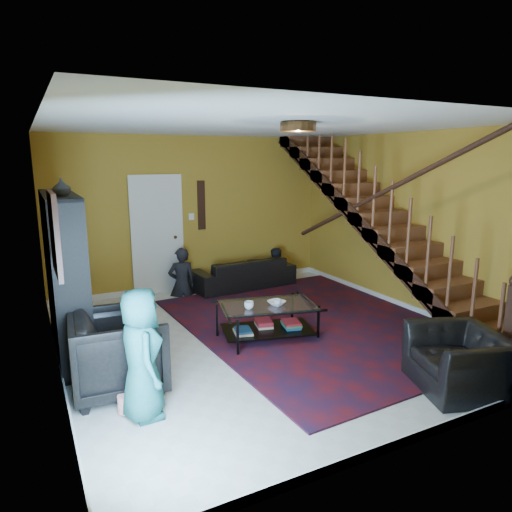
{
  "coord_description": "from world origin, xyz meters",
  "views": [
    {
      "loc": [
        -2.8,
        -5.23,
        2.4
      ],
      "look_at": [
        0.09,
        0.4,
        1.04
      ],
      "focal_mm": 32.0,
      "sensor_mm": 36.0,
      "label": 1
    }
  ],
  "objects_px": {
    "bookshelf": "(66,279)",
    "sofa": "(243,273)",
    "coffee_table": "(267,319)",
    "armchair_right": "(460,361)",
    "armchair_left": "(119,352)"
  },
  "relations": [
    {
      "from": "bookshelf",
      "to": "sofa",
      "type": "height_order",
      "value": "bookshelf"
    },
    {
      "from": "bookshelf",
      "to": "sofa",
      "type": "bearing_deg",
      "value": 27.98
    },
    {
      "from": "sofa",
      "to": "coffee_table",
      "type": "xyz_separation_m",
      "value": [
        -0.79,
        -2.41,
        -0.0
      ]
    },
    {
      "from": "sofa",
      "to": "armchair_right",
      "type": "height_order",
      "value": "armchair_right"
    },
    {
      "from": "coffee_table",
      "to": "armchair_left",
      "type": "bearing_deg",
      "value": -165.39
    },
    {
      "from": "bookshelf",
      "to": "coffee_table",
      "type": "height_order",
      "value": "bookshelf"
    },
    {
      "from": "armchair_right",
      "to": "armchair_left",
      "type": "bearing_deg",
      "value": -97.63
    },
    {
      "from": "bookshelf",
      "to": "armchair_left",
      "type": "height_order",
      "value": "bookshelf"
    },
    {
      "from": "armchair_right",
      "to": "coffee_table",
      "type": "height_order",
      "value": "armchair_right"
    },
    {
      "from": "armchair_left",
      "to": "armchair_right",
      "type": "relative_size",
      "value": 0.96
    },
    {
      "from": "armchair_left",
      "to": "bookshelf",
      "type": "bearing_deg",
      "value": 20.12
    },
    {
      "from": "sofa",
      "to": "coffee_table",
      "type": "height_order",
      "value": "sofa"
    },
    {
      "from": "sofa",
      "to": "armchair_right",
      "type": "distance_m",
      "value": 4.56
    },
    {
      "from": "bookshelf",
      "to": "coffee_table",
      "type": "bearing_deg",
      "value": -16.35
    },
    {
      "from": "bookshelf",
      "to": "armchair_right",
      "type": "distance_m",
      "value": 4.59
    }
  ]
}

